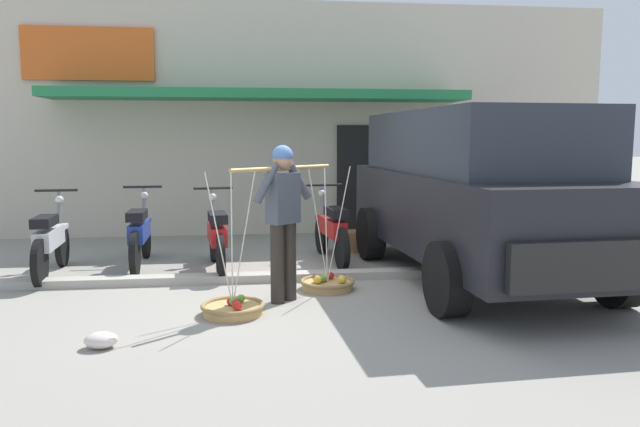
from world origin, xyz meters
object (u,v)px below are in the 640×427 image
object	(u,v)px
motorcycle_second_in_row	(140,234)
parked_truck	(475,189)
motorcycle_end_of_row	(332,231)
motorcycle_third_in_row	(217,237)
plastic_litter_bag	(101,340)
fruit_vendor	(283,213)
fruit_basket_left_side	(327,283)
fruit_basket_right_side	(233,307)
motorcycle_nearest_shop	(50,242)
wooden_crate	(352,241)

from	to	relation	value
motorcycle_second_in_row	parked_truck	distance (m)	4.51
motorcycle_second_in_row	motorcycle_end_of_row	xyz separation A→B (m)	(2.66, 0.00, 0.00)
motorcycle_third_in_row	plastic_litter_bag	world-z (taller)	motorcycle_third_in_row
motorcycle_second_in_row	motorcycle_third_in_row	distance (m)	1.12
fruit_vendor	motorcycle_end_of_row	world-z (taller)	fruit_vendor
fruit_basket_left_side	motorcycle_second_in_row	world-z (taller)	fruit_basket_left_side
fruit_basket_left_side	parked_truck	world-z (taller)	parked_truck
fruit_vendor	motorcycle_end_of_row	distance (m)	2.24
fruit_basket_left_side	motorcycle_third_in_row	xyz separation A→B (m)	(-1.33, 1.20, 0.38)
motorcycle_end_of_row	plastic_litter_bag	xyz separation A→B (m)	(-2.45, -3.30, -0.38)
fruit_basket_right_side	fruit_vendor	bearing A→B (deg)	39.61
motorcycle_nearest_shop	fruit_vendor	bearing A→B (deg)	-28.23
fruit_basket_right_side	motorcycle_second_in_row	world-z (taller)	fruit_basket_right_side
motorcycle_second_in_row	plastic_litter_bag	bearing A→B (deg)	-86.40
fruit_basket_left_side	motorcycle_end_of_row	bearing A→B (deg)	79.99
motorcycle_end_of_row	wooden_crate	world-z (taller)	motorcycle_end_of_row
fruit_vendor	wooden_crate	bearing A→B (deg)	65.65
fruit_basket_right_side	fruit_basket_left_side	bearing A→B (deg)	39.53
fruit_basket_left_side	fruit_basket_right_side	size ratio (longest dim) A/B	1.00
motorcycle_third_in_row	fruit_basket_left_side	bearing A→B (deg)	-42.07
motorcycle_second_in_row	motorcycle_nearest_shop	bearing A→B (deg)	-155.82
fruit_basket_right_side	motorcycle_second_in_row	size ratio (longest dim) A/B	0.80
fruit_vendor	wooden_crate	world-z (taller)	fruit_vendor
fruit_vendor	motorcycle_end_of_row	xyz separation A→B (m)	(0.82, 2.01, -0.52)
plastic_litter_bag	wooden_crate	size ratio (longest dim) A/B	0.64
motorcycle_nearest_shop	fruit_basket_left_side	bearing A→B (deg)	-17.82
motorcycle_nearest_shop	motorcycle_third_in_row	size ratio (longest dim) A/B	1.00
parked_truck	plastic_litter_bag	distance (m)	4.70
fruit_basket_left_side	motorcycle_nearest_shop	xyz separation A→B (m)	(-3.42, 1.10, 0.38)
fruit_basket_left_side	wooden_crate	xyz separation A→B (m)	(0.72, 2.35, 0.08)
wooden_crate	fruit_basket_right_side	bearing A→B (deg)	-119.12
motorcycle_end_of_row	wooden_crate	bearing A→B (deg)	60.28
motorcycle_second_in_row	wooden_crate	size ratio (longest dim) A/B	4.14
motorcycle_second_in_row	fruit_basket_right_side	bearing A→B (deg)	-62.11
fruit_vendor	plastic_litter_bag	world-z (taller)	fruit_vendor
motorcycle_nearest_shop	motorcycle_second_in_row	bearing A→B (deg)	24.18
motorcycle_third_in_row	wooden_crate	size ratio (longest dim) A/B	4.13
motorcycle_third_in_row	parked_truck	size ratio (longest dim) A/B	0.37
fruit_basket_left_side	motorcycle_second_in_row	bearing A→B (deg)	146.73
motorcycle_third_in_row	parked_truck	world-z (taller)	parked_truck
fruit_basket_right_side	wooden_crate	bearing A→B (deg)	60.88
motorcycle_nearest_shop	motorcycle_end_of_row	distance (m)	3.73
fruit_vendor	fruit_basket_left_side	bearing A→B (deg)	39.45
parked_truck	plastic_litter_bag	world-z (taller)	parked_truck
fruit_vendor	wooden_crate	size ratio (longest dim) A/B	3.85
fruit_basket_right_side	motorcycle_third_in_row	distance (m)	2.14
motorcycle_end_of_row	fruit_vendor	bearing A→B (deg)	-112.13
motorcycle_second_in_row	motorcycle_end_of_row	bearing A→B (deg)	0.07
fruit_vendor	motorcycle_second_in_row	size ratio (longest dim) A/B	0.93
fruit_basket_right_side	parked_truck	size ratio (longest dim) A/B	0.30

